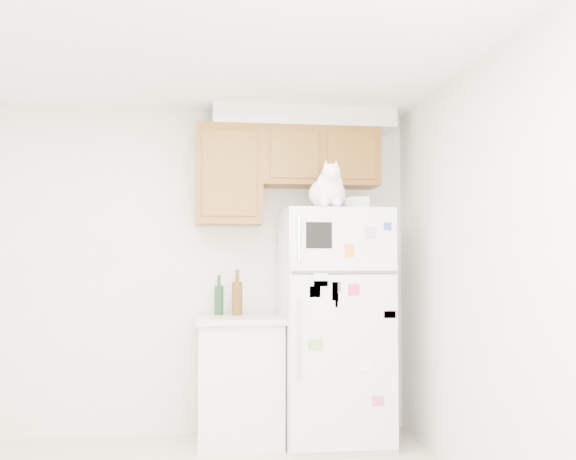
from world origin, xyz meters
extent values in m
cube|color=white|center=(0.00, 2.00, 1.25)|extent=(3.80, 0.04, 2.50)
cube|color=white|center=(0.00, -2.00, 1.25)|extent=(3.80, 0.04, 2.50)
cube|color=white|center=(1.90, 0.00, 1.25)|extent=(0.04, 4.00, 2.50)
cube|color=white|center=(0.00, 0.00, 2.50)|extent=(3.80, 4.00, 0.04)
cube|color=brown|center=(1.20, 1.82, 2.12)|extent=(0.90, 0.33, 0.45)
cube|color=brown|center=(0.50, 1.82, 1.98)|extent=(0.50, 0.33, 0.75)
cube|color=silver|center=(1.07, 1.83, 2.42)|extent=(1.40, 0.37, 0.15)
cube|color=white|center=(1.27, 1.62, 0.85)|extent=(0.76, 0.72, 1.70)
cube|color=white|center=(1.27, 1.25, 1.48)|extent=(0.74, 0.03, 0.44)
cube|color=white|center=(1.27, 1.25, 0.64)|extent=(0.74, 0.03, 1.19)
cube|color=#59595B|center=(1.27, 1.25, 1.25)|extent=(0.74, 0.03, 0.02)
cylinder|color=silver|center=(0.95, 1.22, 1.47)|extent=(0.02, 0.02, 0.32)
cylinder|color=silver|center=(0.95, 1.22, 0.80)|extent=(0.02, 0.02, 0.55)
cube|color=black|center=(1.09, 1.23, 1.50)|extent=(0.18, 0.00, 0.18)
cube|color=white|center=(1.11, 1.23, 1.05)|extent=(0.22, 0.00, 0.28)
cube|color=#D0343B|center=(1.06, 1.23, 1.12)|extent=(0.08, 0.00, 0.08)
cube|color=white|center=(1.10, 1.23, 1.20)|extent=(0.10, 0.00, 0.09)
cube|color=#D98943|center=(1.20, 1.23, 1.09)|extent=(0.05, 0.00, 0.06)
cube|color=orange|center=(1.30, 1.23, 1.39)|extent=(0.07, 0.00, 0.09)
cube|color=olive|center=(1.58, 1.23, 0.96)|extent=(0.08, 0.00, 0.05)
cube|color=#C24DA0|center=(1.59, 1.23, 0.96)|extent=(0.10, 0.00, 0.05)
cube|color=white|center=(1.41, 1.23, 0.61)|extent=(0.10, 0.00, 0.08)
cube|color=white|center=(1.25, 1.23, 1.06)|extent=(0.10, 0.00, 0.09)
cube|color=#4A4B4F|center=(1.21, 1.23, 1.15)|extent=(0.06, 0.00, 0.06)
cube|color=#85A854|center=(1.06, 1.23, 0.76)|extent=(0.10, 0.00, 0.07)
cube|color=#CA5084|center=(1.50, 1.23, 0.37)|extent=(0.09, 0.00, 0.07)
cube|color=#E03858|center=(1.33, 1.23, 1.13)|extent=(0.08, 0.00, 0.08)
cube|color=#C28AB8|center=(1.45, 1.23, 1.52)|extent=(0.08, 0.00, 0.08)
cube|color=#2E44A1|center=(1.57, 1.23, 1.56)|extent=(0.06, 0.00, 0.05)
cube|color=white|center=(0.58, 1.68, 0.44)|extent=(0.60, 0.60, 0.88)
cube|color=beige|center=(0.58, 1.66, 0.90)|extent=(0.64, 0.64, 0.04)
ellipsoid|color=white|center=(1.18, 1.42, 1.80)|extent=(0.26, 0.35, 0.22)
ellipsoid|color=white|center=(1.18, 1.32, 1.85)|extent=(0.19, 0.15, 0.21)
sphere|color=white|center=(1.18, 1.26, 1.93)|extent=(0.13, 0.13, 0.13)
cone|color=white|center=(1.15, 1.26, 2.00)|extent=(0.04, 0.04, 0.05)
cone|color=white|center=(1.22, 1.26, 2.00)|extent=(0.04, 0.04, 0.05)
cone|color=#D88C8C|center=(1.15, 1.26, 1.99)|extent=(0.02, 0.02, 0.03)
cone|color=#D88C8C|center=(1.22, 1.26, 1.99)|extent=(0.02, 0.02, 0.03)
sphere|color=white|center=(1.18, 1.21, 1.91)|extent=(0.06, 0.06, 0.06)
sphere|color=white|center=(1.14, 1.28, 1.73)|extent=(0.07, 0.07, 0.07)
sphere|color=white|center=(1.23, 1.28, 1.73)|extent=(0.07, 0.07, 0.07)
cylinder|color=white|center=(1.29, 1.54, 1.73)|extent=(0.16, 0.22, 0.07)
cube|color=white|center=(1.39, 1.73, 1.75)|extent=(0.20, 0.16, 0.10)
cube|color=white|center=(1.44, 1.50, 1.74)|extent=(0.18, 0.16, 0.09)
camera|label=1|loc=(0.28, -3.28, 1.31)|focal=42.00mm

